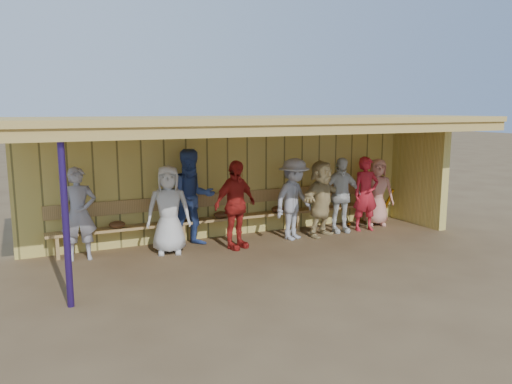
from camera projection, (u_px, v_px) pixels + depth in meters
The scene contains 13 objects.
ground at pixel (264, 249), 9.51m from camera, with size 90.00×90.00×0.00m, color brown.
player_a at pixel (79, 214), 8.72m from camera, with size 0.60×0.40×1.65m, color #9A979F.
player_b at pixel (169, 210), 9.13m from camera, with size 0.80×0.52×1.64m, color silver.
player_c at pixel (192, 198), 9.60m from camera, with size 0.92×0.72×1.89m, color #375199.
player_d at pixel (235, 205), 9.44m from camera, with size 0.99×0.41×1.69m, color #B1221C.
player_e at pixel (294, 199), 10.11m from camera, with size 1.07×0.62×1.66m, color #9C9DA5.
player_f at pixel (321, 199), 10.36m from camera, with size 1.48×0.47×1.60m, color tan.
player_g at pixel (366, 194), 10.86m from camera, with size 0.59×0.39×1.62m, color red.
player_h at pixel (377, 192), 11.37m from camera, with size 0.75×0.49×1.53m, color tan.
player_extra at pixel (340, 195), 10.70m from camera, with size 0.95×0.40×1.62m, color silver.
dugout_structure at pixel (266, 157), 10.01m from camera, with size 8.80×3.20×2.50m.
bench at pixel (240, 211), 10.42m from camera, with size 7.60×0.34×0.93m.
dugout_equipment at pixel (242, 214), 10.30m from camera, with size 6.41×0.62×0.80m.
Camera 1 is at (-4.07, -8.25, 2.64)m, focal length 35.00 mm.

